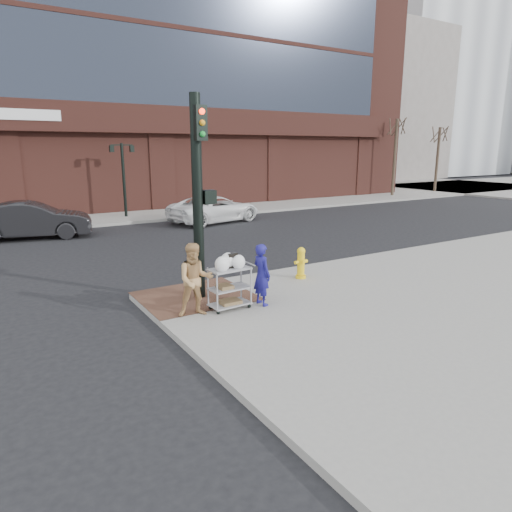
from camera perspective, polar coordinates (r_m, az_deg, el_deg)
ground at (r=11.48m, az=-2.96°, el=-6.46°), size 220.00×220.00×0.00m
sidewalk_far at (r=45.25m, az=-8.72°, el=8.35°), size 65.00×36.00×0.15m
brick_curb_ramp at (r=11.94m, az=-7.59°, el=-4.97°), size 2.80×2.40×0.01m
bank_building at (r=42.98m, az=-19.18°, el=26.48°), size 42.00×26.00×28.00m
filler_block at (r=65.74m, az=12.39°, el=17.50°), size 14.00×20.00×18.00m
bare_tree_a at (r=39.14m, az=17.26°, el=16.25°), size 1.80×1.80×7.20m
bare_tree_b at (r=44.07m, az=22.05°, el=14.88°), size 1.80×1.80×6.70m
lamp_post at (r=26.50m, az=-16.25°, el=10.08°), size 1.32×0.22×4.00m
traffic_signal_pole at (r=11.33m, az=-7.17°, el=7.90°), size 0.61×0.51×5.00m
woman_blue at (r=11.01m, az=0.72°, el=-2.33°), size 0.41×0.58×1.52m
pedestrian_tan at (r=10.37m, az=-7.59°, el=-2.97°), size 0.96×0.83×1.68m
sedan_dark at (r=22.27m, az=-26.26°, el=4.03°), size 5.19×2.74×1.63m
minivan_white at (r=24.62m, az=-5.15°, el=5.89°), size 5.55×3.41×1.43m
utility_cart at (r=10.79m, az=-3.32°, el=-3.53°), size 1.00×0.60×1.34m
fire_hydrant at (r=13.41m, az=5.64°, el=-0.80°), size 0.44×0.31×0.93m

